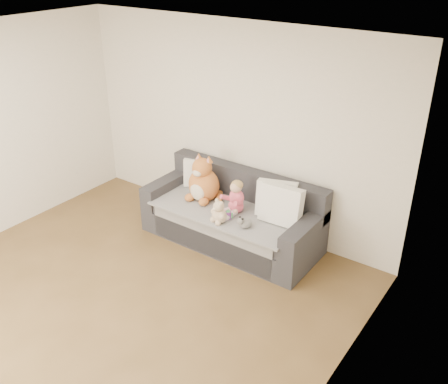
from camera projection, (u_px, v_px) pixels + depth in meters
name	position (u px, v px, depth m)	size (l,w,h in m)	color
room_shell	(109.00, 188.00, 4.68)	(5.00, 5.00, 5.00)	brown
sofa	(233.00, 218.00, 6.16)	(2.20, 0.94, 0.85)	#27272C
cushion_left	(199.00, 173.00, 6.54)	(0.43, 0.36, 0.38)	white
cushion_right_back	(276.00, 199.00, 5.81)	(0.51, 0.35, 0.44)	white
cushion_right_front	(281.00, 205.00, 5.66)	(0.50, 0.25, 0.46)	white
toddler	(234.00, 199.00, 5.88)	(0.29, 0.42, 0.41)	#DE4E6D
plush_cat	(203.00, 182.00, 6.17)	(0.50, 0.43, 0.62)	#BA5729
teddy_bear	(219.00, 213.00, 5.70)	(0.22, 0.18, 0.29)	tan
plush_cow	(245.00, 223.00, 5.61)	(0.13, 0.19, 0.16)	white
sippy_cup	(228.00, 214.00, 5.79)	(0.12, 0.08, 0.13)	purple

